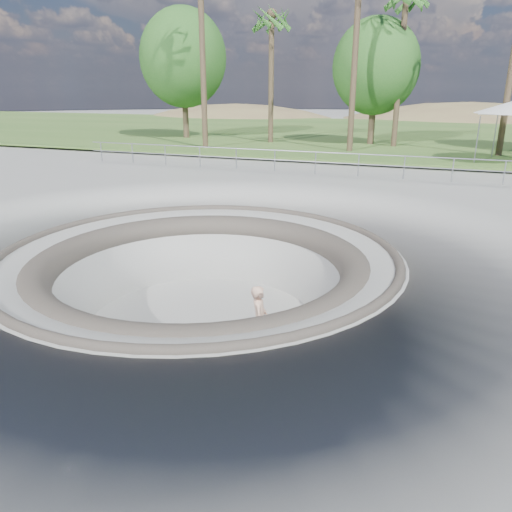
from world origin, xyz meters
The scene contains 11 objects.
ground centered at (0.00, 0.00, 0.00)m, with size 180.00×180.00×0.00m, color gray.
skate_bowl centered at (0.00, 0.00, -1.83)m, with size 14.00×14.00×4.10m.
grass_strip centered at (0.00, 34.00, 0.22)m, with size 180.00×36.00×0.12m.
distant_hills centered at (3.78, 57.17, -7.02)m, with size 103.20×45.00×28.60m.
safety_railing centered at (0.00, 12.00, 0.69)m, with size 25.00×0.06×1.03m.
skateboard centered at (2.08, -1.18, -1.84)m, with size 0.80×0.47×0.08m.
skater centered at (2.08, -1.18, -1.00)m, with size 0.60×0.39×1.65m, color #D8A88C.
palm_b centered at (-6.14, 23.39, 8.06)m, with size 2.60×2.60×9.19m.
palm_d centered at (2.32, 23.90, 8.92)m, with size 2.60×2.60×10.12m.
bushy_tree_left centered at (-13.40, 24.37, 6.03)m, with size 6.54×5.95×9.44m.
bushy_tree_mid centered at (0.66, 24.85, 5.28)m, with size 5.71×5.19×8.23m.
Camera 1 is at (5.64, -10.86, 4.06)m, focal length 35.00 mm.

